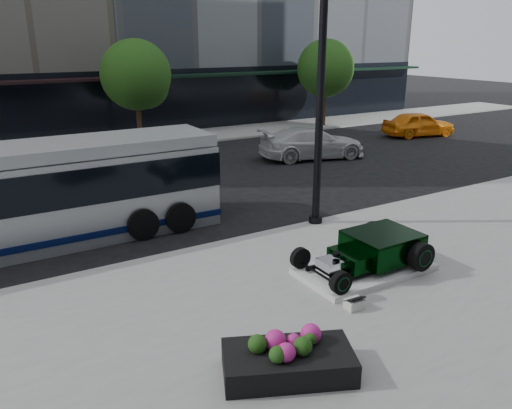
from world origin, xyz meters
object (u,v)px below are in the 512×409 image
transit_bus (8,199)px  flower_planter (288,360)px  lamppost (320,107)px  hot_rod (376,248)px  yellow_taxi (419,124)px  white_sedan (312,143)px

transit_bus → flower_planter: bearing=-69.1°
lamppost → flower_planter: size_ratio=3.13×
hot_rod → lamppost: 4.78m
hot_rod → yellow_taxi: (15.93, 12.87, 0.07)m
flower_planter → yellow_taxi: (20.23, 15.23, 0.37)m
hot_rod → lamppost: lamppost is taller
flower_planter → transit_bus: size_ratio=0.21×
lamppost → white_sedan: size_ratio=1.48×
white_sedan → yellow_taxi: bearing=-66.9°
transit_bus → yellow_taxi: bearing=14.9°
transit_bus → white_sedan: 15.12m
hot_rod → yellow_taxi: yellow_taxi is taller
yellow_taxi → flower_planter: bearing=139.6°
lamppost → hot_rod: bearing=-103.0°
lamppost → transit_bus: 9.35m
lamppost → transit_bus: (-8.54, 3.03, -2.32)m
transit_bus → yellow_taxi: 24.48m
white_sedan → yellow_taxi: size_ratio=1.20×
hot_rod → transit_bus: bearing=139.6°
flower_planter → transit_bus: bearing=110.9°
hot_rod → transit_bus: 10.17m
lamppost → yellow_taxi: 18.01m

